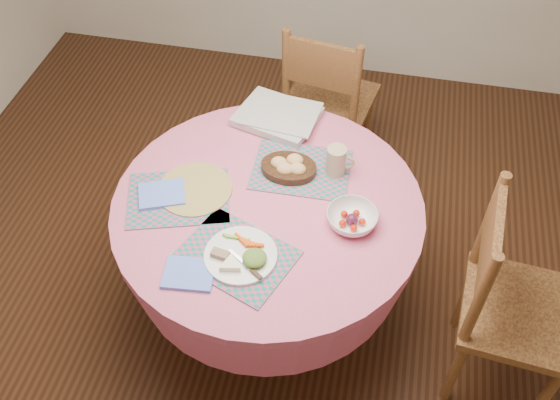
{
  "coord_description": "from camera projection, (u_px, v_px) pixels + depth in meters",
  "views": [
    {
      "loc": [
        0.39,
        -1.6,
        2.58
      ],
      "look_at": [
        0.05,
        0.0,
        0.78
      ],
      "focal_mm": 40.0,
      "sensor_mm": 36.0,
      "label": 1
    }
  ],
  "objects": [
    {
      "name": "chair_right",
      "position": [
        507.0,
        302.0,
        2.42
      ],
      "size": [
        0.48,
        0.5,
        1.0
      ],
      "rotation": [
        0.0,
        0.0,
        1.47
      ],
      "color": "brown",
      "rests_on": "ground"
    },
    {
      "name": "fruit_bowl",
      "position": [
        352.0,
        219.0,
        2.37
      ],
      "size": [
        0.2,
        0.2,
        0.06
      ],
      "rotation": [
        0.0,
        0.0,
        0.01
      ],
      "color": "white",
      "rests_on": "dining_table"
    },
    {
      "name": "ground",
      "position": [
        270.0,
        306.0,
        3.02
      ],
      "size": [
        4.0,
        4.0,
        0.0
      ],
      "primitive_type": "plane",
      "color": "#331C0F",
      "rests_on": "ground"
    },
    {
      "name": "dining_table",
      "position": [
        268.0,
        234.0,
        2.61
      ],
      "size": [
        1.24,
        1.24,
        0.75
      ],
      "color": "#CB5F74",
      "rests_on": "ground"
    },
    {
      "name": "chair_back",
      "position": [
        327.0,
        99.0,
        3.29
      ],
      "size": [
        0.51,
        0.5,
        0.96
      ],
      "rotation": [
        0.0,
        0.0,
        2.96
      ],
      "color": "brown",
      "rests_on": "ground"
    },
    {
      "name": "placemat_front",
      "position": [
        236.0,
        256.0,
        2.28
      ],
      "size": [
        0.48,
        0.42,
        0.01
      ],
      "primitive_type": "cube",
      "rotation": [
        0.0,
        0.0,
        -0.37
      ],
      "color": "#167D6D",
      "rests_on": "dining_table"
    },
    {
      "name": "newspaper_stack",
      "position": [
        278.0,
        116.0,
        2.77
      ],
      "size": [
        0.4,
        0.35,
        0.04
      ],
      "rotation": [
        0.0,
        0.0,
        -0.27
      ],
      "color": "silver",
      "rests_on": "dining_table"
    },
    {
      "name": "wicker_trivet",
      "position": [
        195.0,
        189.0,
        2.5
      ],
      "size": [
        0.3,
        0.3,
        0.01
      ],
      "primitive_type": "cylinder",
      "color": "#A08845",
      "rests_on": "dining_table"
    },
    {
      "name": "placemat_back",
      "position": [
        301.0,
        170.0,
        2.58
      ],
      "size": [
        0.41,
        0.31,
        0.01
      ],
      "primitive_type": "cube",
      "rotation": [
        0.0,
        0.0,
        0.02
      ],
      "color": "#167D6D",
      "rests_on": "dining_table"
    },
    {
      "name": "dinner_plate",
      "position": [
        242.0,
        255.0,
        2.26
      ],
      "size": [
        0.27,
        0.27,
        0.05
      ],
      "rotation": [
        0.0,
        0.0,
        -0.17
      ],
      "color": "white",
      "rests_on": "placemat_front"
    },
    {
      "name": "bread_bowl",
      "position": [
        289.0,
        167.0,
        2.55
      ],
      "size": [
        0.23,
        0.23,
        0.08
      ],
      "color": "black",
      "rests_on": "placemat_back"
    },
    {
      "name": "napkin_far",
      "position": [
        162.0,
        194.0,
        2.47
      ],
      "size": [
        0.22,
        0.2,
        0.01
      ],
      "primitive_type": "cube",
      "rotation": [
        0.0,
        0.0,
        0.39
      ],
      "color": "#5E82F2",
      "rests_on": "placemat_left"
    },
    {
      "name": "latte_mug",
      "position": [
        337.0,
        161.0,
        2.52
      ],
      "size": [
        0.12,
        0.08,
        0.13
      ],
      "color": "tan",
      "rests_on": "placemat_back"
    },
    {
      "name": "napkin_near",
      "position": [
        189.0,
        274.0,
        2.22
      ],
      "size": [
        0.19,
        0.16,
        0.01
      ],
      "primitive_type": "cube",
      "rotation": [
        0.0,
        0.0,
        0.1
      ],
      "color": "#5E82F2",
      "rests_on": "dining_table"
    },
    {
      "name": "placemat_left",
      "position": [
        178.0,
        198.0,
        2.48
      ],
      "size": [
        0.47,
        0.4,
        0.01
      ],
      "primitive_type": "cube",
      "rotation": [
        0.0,
        0.0,
        0.3
      ],
      "color": "#167D6D",
      "rests_on": "dining_table"
    }
  ]
}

